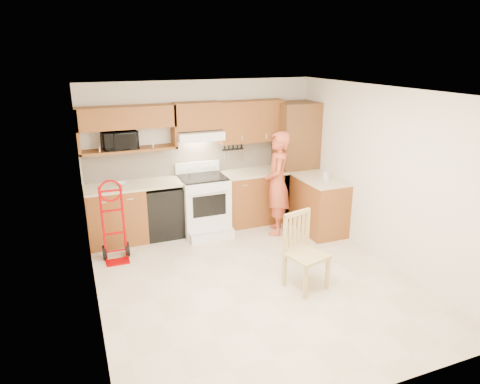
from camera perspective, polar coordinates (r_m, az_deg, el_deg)
floor at (r=5.97m, az=1.81°, el=-11.58°), size 4.00×4.50×0.02m
ceiling at (r=5.20m, az=2.10°, el=13.26°), size 4.00×4.50×0.02m
wall_back at (r=7.51m, az=-5.00°, el=5.00°), size 4.00×0.02×2.50m
wall_front at (r=3.67m, az=16.46°, el=-10.36°), size 4.00×0.02×2.50m
wall_left at (r=5.04m, az=-19.50°, el=-2.68°), size 0.02×4.50×2.50m
wall_right at (r=6.50m, az=18.42°, el=2.03°), size 0.02×4.50×2.50m
backsplash at (r=7.49m, az=-4.94°, el=4.59°), size 3.92×0.03×0.55m
lower_cab_left at (r=7.17m, az=-16.03°, el=-3.00°), size 0.90×0.60×0.90m
dishwasher at (r=7.27m, az=-10.15°, el=-2.46°), size 0.60×0.60×0.85m
lower_cab_right at (r=7.72m, az=1.73°, el=-0.74°), size 1.14×0.60×0.90m
countertop_left at (r=7.05m, az=-13.94°, el=0.86°), size 1.50×0.63×0.04m
countertop_right at (r=7.58m, az=1.77°, el=2.62°), size 1.14×0.63×0.04m
cab_return_right at (r=7.44m, az=10.36°, el=-1.78°), size 0.60×1.00×0.90m
countertop_return at (r=7.30m, az=10.57°, el=1.69°), size 0.63×1.00×0.04m
pantry_tall at (r=7.90m, az=7.25°, el=4.10°), size 0.70×0.60×2.10m
upper_cab_left at (r=6.95m, az=-14.78°, el=9.54°), size 1.50×0.33×0.34m
upper_shelf_mw at (r=7.04m, az=-14.45°, el=5.44°), size 1.50×0.33×0.04m
upper_cab_center at (r=7.18m, az=-5.67°, el=9.98°), size 0.76×0.33×0.44m
upper_cab_right at (r=7.52m, az=1.42°, el=9.35°), size 1.14×0.33×0.70m
range_hood at (r=7.17m, az=-5.45°, el=7.46°), size 0.76×0.46×0.14m
knife_strip at (r=7.63m, az=-0.91°, el=5.21°), size 0.40×0.05×0.29m
microwave at (r=6.99m, az=-15.62°, el=6.63°), size 0.56×0.41×0.29m
range at (r=7.25m, az=-4.71°, el=-1.06°), size 0.78×1.02×1.14m
person at (r=7.15m, az=4.93°, el=1.12°), size 0.64×0.75×1.73m
hand_truck at (r=6.50m, az=-16.32°, el=-4.22°), size 0.45×0.41×1.12m
dining_chair at (r=5.62m, az=8.81°, el=-7.91°), size 0.56×0.59×1.00m
soap_bottle at (r=7.16m, az=11.21°, el=2.26°), size 0.10×0.10×0.19m
bowl at (r=7.02m, az=-15.19°, el=1.06°), size 0.20×0.20×0.05m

